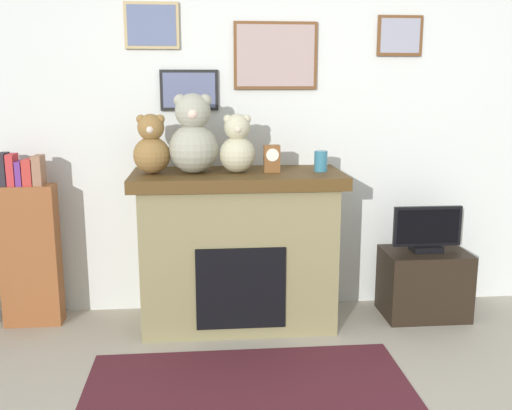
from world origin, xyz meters
name	(u,v)px	position (x,y,z in m)	size (l,w,h in m)	color
back_wall	(287,126)	(0.00, 2.00, 1.30)	(5.20, 0.15, 2.60)	silver
fireplace	(238,248)	(-0.38, 1.64, 0.52)	(1.37, 0.65, 1.03)	olive
bookshelf	(29,247)	(-1.75, 1.74, 0.53)	(0.37, 0.16, 1.16)	brown
tv_stand	(424,283)	(0.92, 1.64, 0.23)	(0.57, 0.40, 0.47)	black
television	(427,231)	(0.92, 1.64, 0.61)	(0.47, 0.14, 0.32)	black
area_rug	(250,394)	(-0.38, 0.67, 0.00)	(1.76, 1.06, 0.01)	#4D1D26
candle_jar	(321,161)	(0.17, 1.63, 1.10)	(0.09, 0.09, 0.13)	teal
mantel_clock	(272,159)	(-0.15, 1.62, 1.12)	(0.10, 0.08, 0.18)	brown
teddy_bear_brown	(152,147)	(-0.92, 1.62, 1.20)	(0.23, 0.23, 0.38)	olive
teddy_bear_tan	(193,138)	(-0.65, 1.62, 1.26)	(0.31, 0.31, 0.51)	#999985
teddy_bear_cream	(237,146)	(-0.37, 1.62, 1.20)	(0.23, 0.23, 0.38)	#BBB593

